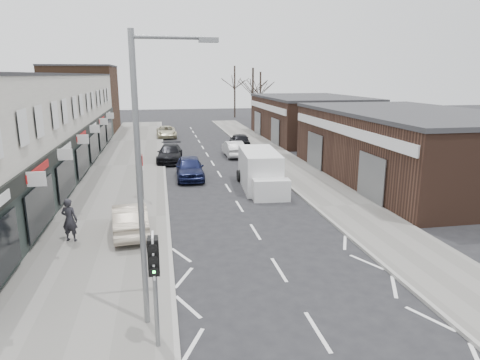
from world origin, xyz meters
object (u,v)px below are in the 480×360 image
parked_car_left_b (170,153)px  parked_car_left_c (166,132)px  warning_sign (142,163)px  white_van (260,171)px  traffic_light (154,265)px  pedestrian (70,220)px  sedan_on_pavement (130,218)px  parked_car_left_a (190,168)px  parked_car_right_a (233,149)px  parked_car_right_b (240,141)px  street_lamp (145,168)px

parked_car_left_b → parked_car_left_c: parked_car_left_b is taller
warning_sign → white_van: (7.16, 1.57, -1.08)m
traffic_light → pedestrian: traffic_light is taller
sedan_on_pavement → parked_car_left_b: (2.20, 16.68, -0.11)m
traffic_light → parked_car_left_c: bearing=88.5°
white_van → pedestrian: white_van is taller
traffic_light → parked_car_left_a: (2.20, 18.98, -1.64)m
white_van → parked_car_right_a: (0.20, 11.12, -0.43)m
white_van → sedan_on_pavement: size_ratio=1.50×
traffic_light → parked_car_left_b: bearing=87.7°
pedestrian → parked_car_right_b: size_ratio=0.42×
traffic_light → warning_sign: (-0.76, 14.02, -0.21)m
parked_car_left_a → warning_sign: bearing=-119.6°
street_lamp → parked_car_right_a: street_lamp is taller
white_van → pedestrian: 12.51m
parked_car_left_c → parked_car_right_b: size_ratio=1.04×
white_van → pedestrian: (-10.04, -7.46, -0.06)m
street_lamp → sedan_on_pavement: bearing=98.3°
pedestrian → parked_car_left_b: 17.77m
sedan_on_pavement → parked_car_right_b: parked_car_right_b is taller
traffic_light → parked_car_right_a: (6.60, 26.71, -1.72)m
white_van → parked_car_left_a: 5.41m
traffic_light → warning_sign: 14.04m
white_van → parked_car_right_a: 11.13m
street_lamp → parked_car_right_b: street_lamp is taller
street_lamp → parked_car_left_b: (1.13, 24.06, -3.92)m
parked_car_left_b → parked_car_right_b: (6.90, 5.36, 0.07)m
traffic_light → parked_car_right_b: bearing=75.5°
warning_sign → parked_car_left_c: 25.78m
parked_car_left_b → white_van: bearing=-55.5°
parked_car_right_b → street_lamp: bearing=79.2°
sedan_on_pavement → parked_car_right_a: bearing=-119.1°
street_lamp → parked_car_left_a: size_ratio=1.75×
parked_car_left_a → pedestrian: bearing=-117.1°
sedan_on_pavement → warning_sign: bearing=-100.5°
street_lamp → white_van: street_lamp is taller
parked_car_left_c → parked_car_right_b: (6.89, -9.06, 0.12)m
parked_car_right_b → white_van: bearing=88.8°
street_lamp → parked_car_left_a: (2.33, 17.76, -3.84)m
traffic_light → parked_car_left_b: size_ratio=0.65×
sedan_on_pavement → parked_car_right_b: size_ratio=0.93×
traffic_light → parked_car_right_a: 27.56m
parked_car_right_b → parked_car_left_a: bearing=68.4°
pedestrian → parked_car_left_b: bearing=-88.3°
pedestrian → parked_car_left_a: size_ratio=0.41×
parked_car_right_a → parked_car_left_b: bearing=13.6°
traffic_light → warning_sign: size_ratio=1.15×
traffic_light → white_van: traffic_light is taller
street_lamp → warning_sign: (-0.63, 12.80, -2.42)m
street_lamp → white_van: size_ratio=1.28×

